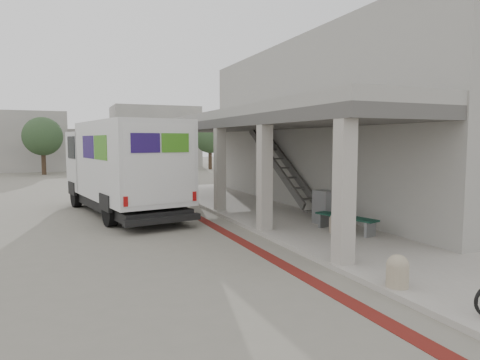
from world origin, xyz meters
name	(u,v)px	position (x,y,z in m)	size (l,w,h in m)	color
ground	(205,243)	(0.00, 0.00, 0.00)	(120.00, 120.00, 0.00)	slate
bike_lane_stripe	(215,226)	(1.00, 2.00, 0.01)	(0.35, 40.00, 0.01)	maroon
sidewalk	(325,229)	(4.00, 0.00, 0.06)	(4.40, 28.00, 0.12)	gray
transit_building	(323,128)	(6.83, 4.50, 3.40)	(7.60, 17.00, 7.00)	gray
distant_backdrop	(69,142)	(-2.84, 35.89, 2.70)	(28.00, 10.00, 6.50)	gray
tree_left	(43,136)	(-5.00, 28.00, 3.18)	(3.20, 3.20, 4.80)	#38281C
tree_mid	(126,137)	(2.00, 30.00, 3.18)	(3.20, 3.20, 4.80)	#38281C
tree_right	(210,137)	(10.00, 29.00, 3.18)	(3.20, 3.20, 4.80)	#38281C
fedex_truck	(122,166)	(-1.47, 5.75, 1.89)	(3.94, 8.61, 3.54)	black
bench	(346,220)	(4.18, -0.81, 0.47)	(0.95, 2.10, 0.48)	slate
bollard_near	(398,271)	(2.10, -5.19, 0.43)	(0.41, 0.41, 0.62)	gray
bollard_far	(335,223)	(3.85, -0.74, 0.40)	(0.37, 0.37, 0.56)	gray
utility_cabinet	(324,207)	(4.30, 0.52, 0.67)	(0.50, 0.66, 1.10)	gray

